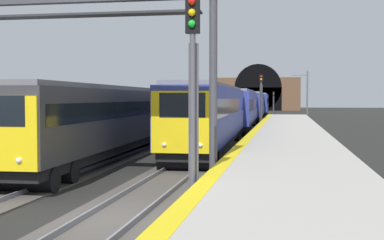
# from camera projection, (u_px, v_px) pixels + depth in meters

# --- Properties ---
(ground_plane) EXTENTS (320.00, 320.00, 0.00)m
(ground_plane) POSITION_uv_depth(u_px,v_px,m) (113.00, 220.00, 13.55)
(ground_plane) COLOR black
(platform_right) EXTENTS (112.00, 4.90, 1.02)m
(platform_right) POSITION_uv_depth(u_px,v_px,m) (292.00, 208.00, 12.71)
(platform_right) COLOR #ADA89E
(platform_right) RESTS_ON ground_plane
(platform_right_edge_strip) EXTENTS (112.00, 0.50, 0.01)m
(platform_right_edge_strip) POSITION_uv_depth(u_px,v_px,m) (204.00, 184.00, 13.08)
(platform_right_edge_strip) COLOR yellow
(platform_right_edge_strip) RESTS_ON platform_right
(track_main_line) EXTENTS (160.00, 2.86, 0.21)m
(track_main_line) POSITION_uv_depth(u_px,v_px,m) (113.00, 219.00, 13.55)
(track_main_line) COLOR #4C4742
(track_main_line) RESTS_ON ground_plane
(train_main_approaching) EXTENTS (79.19, 3.20, 3.97)m
(train_main_approaching) POSITION_uv_depth(u_px,v_px,m) (247.00, 106.00, 60.58)
(train_main_approaching) COLOR navy
(train_main_approaching) RESTS_ON ground_plane
(train_adjacent_platform) EXTENTS (42.20, 3.51, 4.70)m
(train_adjacent_platform) POSITION_uv_depth(u_px,v_px,m) (155.00, 112.00, 36.89)
(train_adjacent_platform) COLOR #333338
(train_adjacent_platform) RESTS_ON ground_plane
(railway_signal_near) EXTENTS (0.39, 0.38, 6.03)m
(railway_signal_near) POSITION_uv_depth(u_px,v_px,m) (193.00, 84.00, 14.21)
(railway_signal_near) COLOR #4C4C54
(railway_signal_near) RESTS_ON ground_plane
(railway_signal_mid) EXTENTS (0.39, 0.38, 5.62)m
(railway_signal_mid) POSITION_uv_depth(u_px,v_px,m) (261.00, 97.00, 53.83)
(railway_signal_mid) COLOR #38383D
(railway_signal_mid) RESTS_ON ground_plane
(railway_signal_far) EXTENTS (0.39, 0.38, 4.50)m
(railway_signal_far) POSITION_uv_depth(u_px,v_px,m) (274.00, 100.00, 109.43)
(railway_signal_far) COLOR #38383D
(railway_signal_far) RESTS_ON ground_plane
(overhead_signal_gantry) EXTENTS (0.70, 8.94, 7.00)m
(overhead_signal_gantry) POSITION_uv_depth(u_px,v_px,m) (94.00, 39.00, 18.59)
(overhead_signal_gantry) COLOR #3F3F47
(overhead_signal_gantry) RESTS_ON ground_plane
(tunnel_portal) EXTENTS (2.93, 20.86, 11.68)m
(tunnel_portal) POSITION_uv_depth(u_px,v_px,m) (258.00, 94.00, 130.06)
(tunnel_portal) COLOR brown
(tunnel_portal) RESTS_ON ground_plane
(catenary_mast_near) EXTENTS (0.22, 2.19, 7.04)m
(catenary_mast_near) POSITION_uv_depth(u_px,v_px,m) (307.00, 95.00, 73.41)
(catenary_mast_near) COLOR #595B60
(catenary_mast_near) RESTS_ON ground_plane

